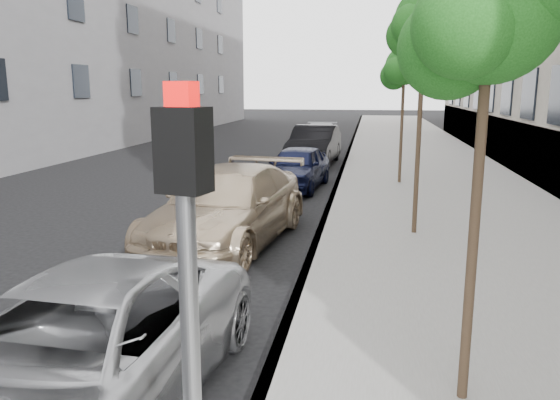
% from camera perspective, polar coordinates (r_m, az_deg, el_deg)
% --- Properties ---
extents(sidewalk, '(6.40, 72.00, 0.14)m').
position_cam_1_polar(sidewalk, '(27.99, 13.67, 4.88)').
color(sidewalk, gray).
rests_on(sidewalk, ground).
extents(curb, '(0.15, 72.00, 0.14)m').
position_cam_1_polar(curb, '(27.93, 7.24, 5.10)').
color(curb, '#9E9B93').
rests_on(curb, ground).
extents(tree_near, '(1.64, 1.44, 4.53)m').
position_cam_1_polar(tree_near, '(5.38, 21.41, 17.91)').
color(tree_near, '#38281C').
rests_on(tree_near, sidewalk).
extents(tree_mid, '(1.58, 1.38, 5.20)m').
position_cam_1_polar(tree_mid, '(11.86, 15.02, 17.76)').
color(tree_mid, '#38281C').
rests_on(tree_mid, sidewalk).
extents(tree_far, '(1.59, 1.39, 4.54)m').
position_cam_1_polar(tree_far, '(18.28, 12.95, 13.49)').
color(tree_far, '#38281C').
rests_on(tree_far, sidewalk).
extents(signal_pole, '(0.28, 0.23, 3.09)m').
position_cam_1_polar(signal_pole, '(2.92, -9.47, -11.16)').
color(signal_pole, '#939699').
rests_on(signal_pole, sidewalk).
extents(minivan, '(2.61, 5.15, 1.40)m').
position_cam_1_polar(minivan, '(5.75, -20.79, -14.98)').
color(minivan, '#A7A8AB').
rests_on(minivan, ground).
extents(suv, '(2.92, 5.69, 1.58)m').
position_cam_1_polar(suv, '(11.33, -5.49, -0.71)').
color(suv, tan).
rests_on(suv, ground).
extents(sedan_blue, '(2.03, 4.19, 1.38)m').
position_cam_1_polar(sedan_blue, '(17.65, 1.80, 3.44)').
color(sedan_blue, black).
rests_on(sedan_blue, ground).
extents(sedan_black, '(2.02, 5.07, 1.64)m').
position_cam_1_polar(sedan_black, '(23.33, 3.60, 5.75)').
color(sedan_black, black).
rests_on(sedan_black, ground).
extents(sedan_rear, '(2.17, 4.90, 1.40)m').
position_cam_1_polar(sedan_rear, '(28.81, 4.26, 6.61)').
color(sedan_rear, gray).
rests_on(sedan_rear, ground).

